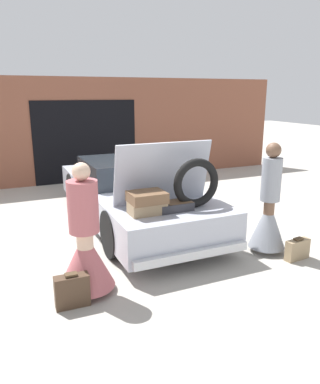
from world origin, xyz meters
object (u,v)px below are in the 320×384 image
car (133,194)px  person_right (269,214)px  suitcase_beside_left_person (72,291)px  person_left (85,248)px  suitcase_beside_right_person (297,249)px

car → person_right: size_ratio=2.79×
person_right → suitcase_beside_left_person: person_right is taller
car → person_right: 2.58m
person_left → suitcase_beside_right_person: size_ratio=3.98×
person_left → suitcase_beside_right_person: person_left is taller
suitcase_beside_right_person → person_left: bearing=173.6°
suitcase_beside_left_person → car: bearing=56.5°
person_right → car: bearing=38.1°
suitcase_beside_left_person → suitcase_beside_right_person: (3.29, -0.08, -0.04)m
person_right → suitcase_beside_left_person: bearing=101.0°
person_right → suitcase_beside_left_person: size_ratio=4.09×
suitcase_beside_left_person → person_right: bearing=6.4°
person_left → suitcase_beside_left_person: 0.52m
person_right → suitcase_beside_right_person: (0.23, -0.42, -0.46)m
car → suitcase_beside_left_person: bearing=-123.5°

